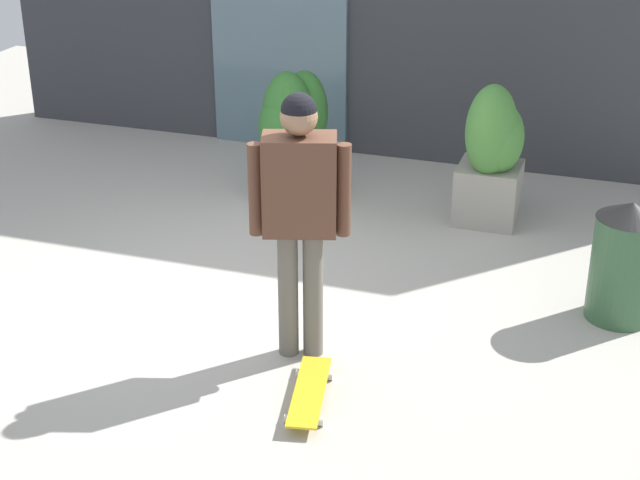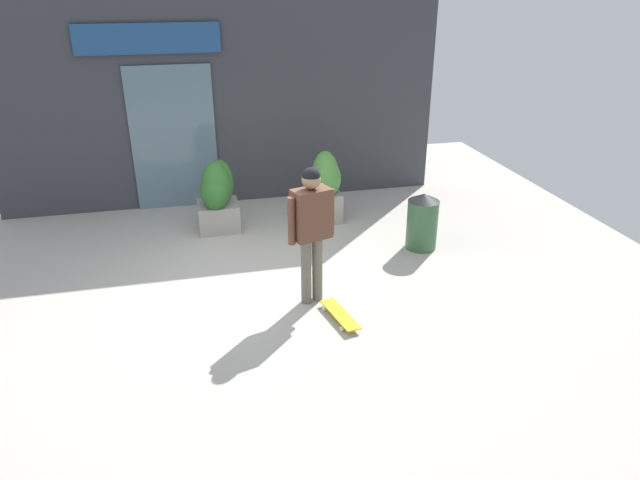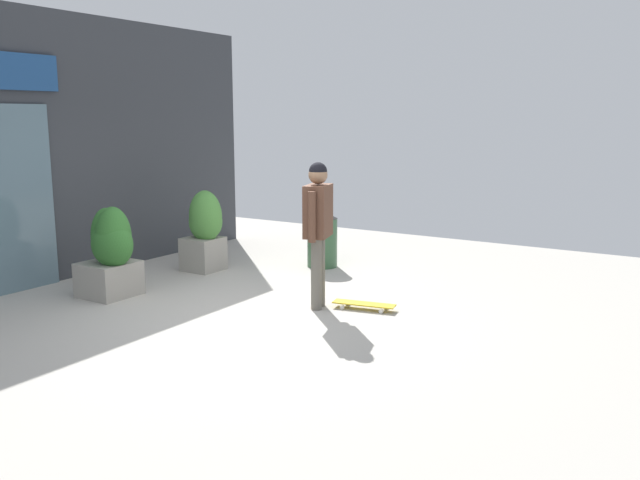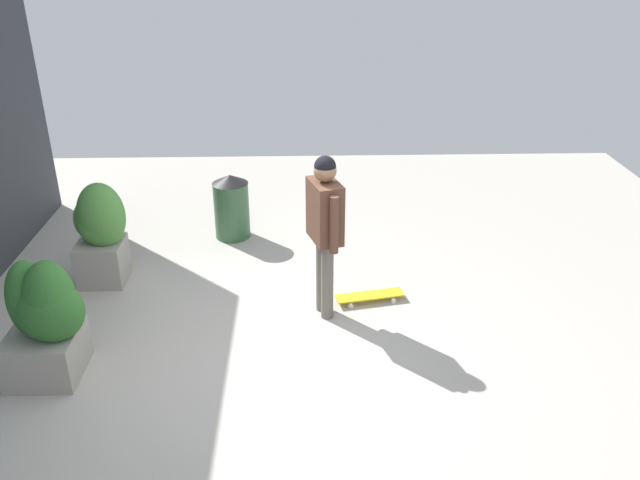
{
  "view_description": "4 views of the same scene",
  "coord_description": "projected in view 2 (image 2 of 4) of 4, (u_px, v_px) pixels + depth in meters",
  "views": [
    {
      "loc": [
        2.56,
        -5.83,
        3.39
      ],
      "look_at": [
        0.82,
        -0.59,
        0.82
      ],
      "focal_mm": 54.73,
      "sensor_mm": 36.0,
      "label": 1
    },
    {
      "loc": [
        -0.68,
        -6.9,
        3.8
      ],
      "look_at": [
        0.82,
        -0.59,
        0.82
      ],
      "focal_mm": 32.56,
      "sensor_mm": 36.0,
      "label": 2
    },
    {
      "loc": [
        -5.98,
        -4.85,
        2.3
      ],
      "look_at": [
        0.82,
        -0.59,
        0.82
      ],
      "focal_mm": 37.67,
      "sensor_mm": 36.0,
      "label": 3
    },
    {
      "loc": [
        -5.23,
        -0.41,
        3.76
      ],
      "look_at": [
        0.82,
        -0.59,
        0.82
      ],
      "focal_mm": 36.37,
      "sensor_mm": 36.0,
      "label": 4
    }
  ],
  "objects": [
    {
      "name": "planter_box_left",
      "position": [
        217.0,
        195.0,
        9.2
      ],
      "size": [
        0.65,
        0.75,
        1.18
      ],
      "color": "gray",
      "rests_on": "ground_plane"
    },
    {
      "name": "ground_plane",
      "position": [
        251.0,
        283.0,
        7.83
      ],
      "size": [
        12.0,
        12.0,
        0.0
      ],
      "primitive_type": "plane",
      "color": "#B2ADA3"
    },
    {
      "name": "skateboard",
      "position": [
        340.0,
        315.0,
        6.99
      ],
      "size": [
        0.33,
        0.78,
        0.08
      ],
      "rotation": [
        0.0,
        0.0,
        -1.37
      ],
      "color": "gold",
      "rests_on": "ground_plane"
    },
    {
      "name": "trash_bin",
      "position": [
        422.0,
        221.0,
        8.66
      ],
      "size": [
        0.47,
        0.47,
        0.87
      ],
      "color": "#335938",
      "rests_on": "ground_plane"
    },
    {
      "name": "skateboarder",
      "position": [
        311.0,
        221.0,
        6.96
      ],
      "size": [
        0.61,
        0.38,
        1.77
      ],
      "rotation": [
        0.0,
        0.0,
        -1.27
      ],
      "color": "#666056",
      "rests_on": "ground_plane"
    },
    {
      "name": "building_facade",
      "position": [
        219.0,
        98.0,
        9.97
      ],
      "size": [
        7.67,
        0.31,
        3.72
      ],
      "color": "#383A3F",
      "rests_on": "ground_plane"
    },
    {
      "name": "planter_box_right",
      "position": [
        326.0,
        184.0,
        9.54
      ],
      "size": [
        0.52,
        0.61,
        1.22
      ],
      "color": "gray",
      "rests_on": "ground_plane"
    }
  ]
}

